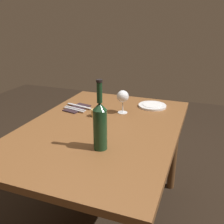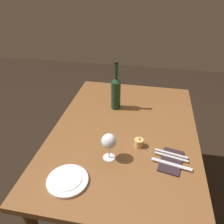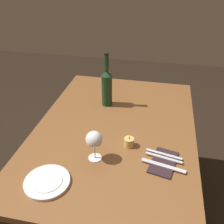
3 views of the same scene
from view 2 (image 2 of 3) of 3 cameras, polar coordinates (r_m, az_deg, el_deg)
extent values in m
plane|color=black|center=(1.97, 2.50, -21.84)|extent=(6.00, 6.00, 0.00)
cube|color=brown|center=(1.45, 3.18, -5.05)|extent=(1.30, 0.90, 0.04)
cylinder|color=brown|center=(2.19, -4.83, -2.37)|extent=(0.06, 0.06, 0.70)
cylinder|color=brown|center=(2.14, 15.29, -4.51)|extent=(0.06, 0.06, 0.70)
cylinder|color=white|center=(1.24, -0.75, -11.46)|extent=(0.07, 0.07, 0.00)
cylinder|color=white|center=(1.21, -0.77, -10.04)|extent=(0.01, 0.01, 0.08)
sphere|color=white|center=(1.16, -0.79, -7.39)|extent=(0.08, 0.08, 0.08)
cylinder|color=maroon|center=(1.17, -0.79, -7.53)|extent=(0.06, 0.06, 0.02)
cylinder|color=#19381E|center=(1.60, 0.96, 4.27)|extent=(0.07, 0.07, 0.21)
cone|color=#19381E|center=(1.55, 1.00, 8.20)|extent=(0.07, 0.07, 0.03)
cylinder|color=#19381E|center=(1.52, 1.03, 10.49)|extent=(0.03, 0.03, 0.10)
cylinder|color=black|center=(1.50, 1.05, 12.46)|extent=(0.03, 0.03, 0.01)
cylinder|color=#DBB266|center=(1.31, 6.82, -7.76)|extent=(0.05, 0.05, 0.05)
cylinder|color=white|center=(1.31, 6.80, -7.96)|extent=(0.04, 0.04, 0.03)
cone|color=#F99E2D|center=(1.28, 6.92, -6.61)|extent=(0.01, 0.01, 0.02)
cylinder|color=white|center=(1.15, -11.21, -16.69)|extent=(0.20, 0.20, 0.01)
cylinder|color=white|center=(1.14, -11.26, -16.41)|extent=(0.14, 0.14, 0.00)
cube|color=#2D1E23|center=(1.26, 14.76, -11.92)|extent=(0.21, 0.15, 0.01)
cube|color=silver|center=(1.27, 14.77, -10.93)|extent=(0.05, 0.18, 0.00)
cube|color=silver|center=(1.29, 14.74, -10.17)|extent=(0.05, 0.18, 0.00)
cube|color=silver|center=(1.23, 14.85, -12.68)|extent=(0.06, 0.21, 0.00)
camera|label=1|loc=(2.54, -5.65, 27.22)|focal=41.38mm
camera|label=3|loc=(0.09, 106.35, -18.62)|focal=40.62mm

